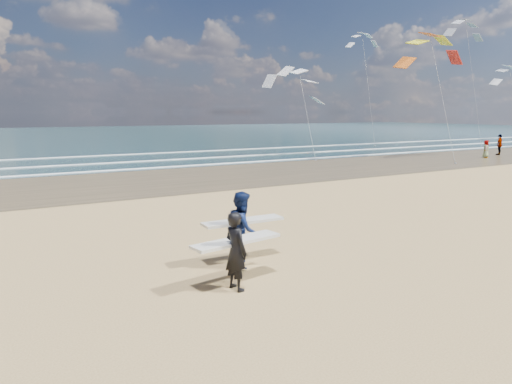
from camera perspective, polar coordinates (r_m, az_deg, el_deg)
wet_sand_strip at (r=36.26m, az=13.67°, el=3.53°), size 220.00×12.00×0.01m
ocean at (r=84.03m, az=-12.57°, el=7.07°), size 220.00×100.00×0.02m
foam_breakers at (r=44.11m, az=4.65°, el=4.93°), size 220.00×11.70×0.05m
surfer_near at (r=10.13m, az=-2.52°, el=-7.21°), size 2.25×1.14×1.76m
surfer_far at (r=11.63m, az=-1.68°, el=-4.57°), size 2.21×1.22×1.93m
beachgoer_0 at (r=44.09m, az=26.81°, el=4.82°), size 0.88×0.80×1.52m
beachgoer_1 at (r=47.54m, az=28.15°, el=5.24°), size 1.20×0.81×1.89m
kite_0 at (r=40.07m, az=21.78°, el=13.42°), size 7.05×4.88×11.44m
kite_1 at (r=40.02m, az=6.04°, el=11.42°), size 6.27×4.79×8.63m
kite_2 at (r=58.43m, az=25.38°, el=13.50°), size 5.92×4.75×15.43m
kite_5 at (r=57.27m, az=13.79°, el=13.13°), size 4.67×4.61×14.21m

